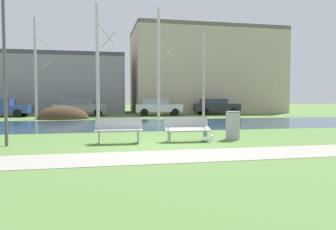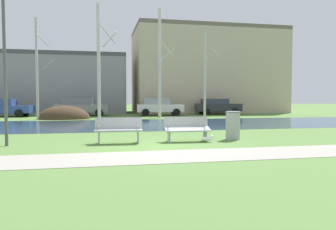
# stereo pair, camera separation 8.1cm
# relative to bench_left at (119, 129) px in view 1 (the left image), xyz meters

# --- Properties ---
(ground_plane) EXTENTS (120.00, 120.00, 0.00)m
(ground_plane) POSITION_rel_bench_left_xyz_m (1.20, 9.16, -0.47)
(ground_plane) COLOR #517538
(paved_path_strip) EXTENTS (60.00, 1.90, 0.01)m
(paved_path_strip) POSITION_rel_bench_left_xyz_m (1.20, -2.81, -0.47)
(paved_path_strip) COLOR gray
(paved_path_strip) RESTS_ON ground
(river_band) EXTENTS (80.00, 8.40, 0.01)m
(river_band) POSITION_rel_bench_left_xyz_m (1.20, 7.87, -0.47)
(river_band) COLOR #284256
(river_band) RESTS_ON ground
(soil_mound) EXTENTS (3.79, 2.64, 1.97)m
(soil_mound) POSITION_rel_bench_left_xyz_m (-3.34, 14.03, -0.47)
(soil_mound) COLOR #423021
(soil_mound) RESTS_ON ground
(bench_left) EXTENTS (1.63, 0.64, 0.87)m
(bench_left) POSITION_rel_bench_left_xyz_m (0.00, 0.00, 0.00)
(bench_left) COLOR #9EA0A3
(bench_left) RESTS_ON ground
(bench_right) EXTENTS (1.63, 0.64, 0.87)m
(bench_right) POSITION_rel_bench_left_xyz_m (2.41, 0.00, 0.00)
(bench_right) COLOR #9EA0A3
(bench_right) RESTS_ON ground
(trash_bin) EXTENTS (0.55, 0.55, 1.05)m
(trash_bin) POSITION_rel_bench_left_xyz_m (4.22, 0.18, 0.07)
(trash_bin) COLOR #999B9E
(trash_bin) RESTS_ON ground
(seagull) EXTENTS (0.45, 0.17, 0.26)m
(seagull) POSITION_rel_bench_left_xyz_m (3.04, -0.41, -0.34)
(seagull) COLOR white
(seagull) RESTS_ON ground
(streetlamp) EXTENTS (0.32, 0.32, 5.86)m
(streetlamp) POSITION_rel_bench_left_xyz_m (-3.57, 0.09, 3.39)
(streetlamp) COLOR #4C4C51
(streetlamp) RESTS_ON ground
(birch_far_left) EXTENTS (1.28, 2.06, 7.23)m
(birch_far_left) POSITION_rel_bench_left_xyz_m (-5.04, 13.45, 3.20)
(birch_far_left) COLOR #BCB7A8
(birch_far_left) RESTS_ON ground
(birch_left) EXTENTS (1.50, 2.59, 8.52)m
(birch_left) POSITION_rel_bench_left_xyz_m (-0.72, 13.55, 3.88)
(birch_left) COLOR beige
(birch_left) RESTS_ON ground
(birch_center_left) EXTENTS (1.26, 2.18, 8.44)m
(birch_center_left) POSITION_rel_bench_left_xyz_m (3.89, 13.72, 3.79)
(birch_center_left) COLOR beige
(birch_center_left) RESTS_ON ground
(birch_center) EXTENTS (1.35, 2.09, 6.74)m
(birch_center) POSITION_rel_bench_left_xyz_m (7.52, 13.61, 2.99)
(birch_center) COLOR beige
(birch_center) RESTS_ON ground
(parked_sedan_second_grey) EXTENTS (4.61, 2.33, 1.57)m
(parked_sedan_second_grey) POSITION_rel_bench_left_xyz_m (-2.32, 18.07, 0.35)
(parked_sedan_second_grey) COLOR slate
(parked_sedan_second_grey) RESTS_ON ground
(parked_hatch_third_white) EXTENTS (4.22, 2.19, 1.55)m
(parked_hatch_third_white) POSITION_rel_bench_left_xyz_m (4.47, 17.42, 0.34)
(parked_hatch_third_white) COLOR silver
(parked_hatch_third_white) RESTS_ON ground
(parked_wagon_fourth_dark) EXTENTS (4.30, 2.35, 1.48)m
(parked_wagon_fourth_dark) POSITION_rel_bench_left_xyz_m (10.22, 18.14, 0.32)
(parked_wagon_fourth_dark) COLOR #282B30
(parked_wagon_fourth_dark) RESTS_ON ground
(building_grey_warehouse) EXTENTS (13.89, 7.45, 5.99)m
(building_grey_warehouse) POSITION_rel_bench_left_xyz_m (-5.16, 24.34, 2.52)
(building_grey_warehouse) COLOR gray
(building_grey_warehouse) RESTS_ON ground
(building_beige_block) EXTENTS (15.94, 8.28, 9.06)m
(building_beige_block) POSITION_rel_bench_left_xyz_m (10.93, 23.67, 4.06)
(building_beige_block) COLOR #BCAD8E
(building_beige_block) RESTS_ON ground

